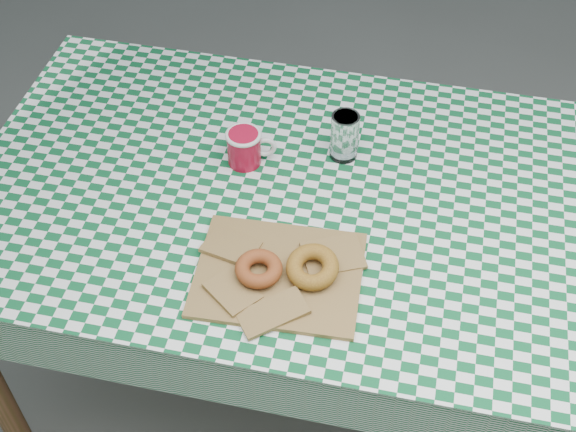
{
  "coord_description": "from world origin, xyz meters",
  "views": [
    {
      "loc": [
        0.1,
        -1.34,
        1.96
      ],
      "look_at": [
        -0.03,
        -0.27,
        0.79
      ],
      "focal_mm": 48.44,
      "sensor_mm": 36.0,
      "label": 1
    }
  ],
  "objects_px": {
    "table": "(274,294)",
    "coffee_mug": "(244,148)",
    "paper_bag": "(279,273)",
    "drinking_glass": "(344,136)"
  },
  "relations": [
    {
      "from": "drinking_glass",
      "to": "table",
      "type": "bearing_deg",
      "value": -139.3
    },
    {
      "from": "paper_bag",
      "to": "table",
      "type": "bearing_deg",
      "value": 100.87
    },
    {
      "from": "coffee_mug",
      "to": "paper_bag",
      "type": "bearing_deg",
      "value": -79.52
    },
    {
      "from": "paper_bag",
      "to": "coffee_mug",
      "type": "relative_size",
      "value": 2.17
    },
    {
      "from": "coffee_mug",
      "to": "drinking_glass",
      "type": "distance_m",
      "value": 0.22
    },
    {
      "from": "paper_bag",
      "to": "drinking_glass",
      "type": "relative_size",
      "value": 2.85
    },
    {
      "from": "drinking_glass",
      "to": "paper_bag",
      "type": "bearing_deg",
      "value": -105.61
    },
    {
      "from": "table",
      "to": "coffee_mug",
      "type": "height_order",
      "value": "coffee_mug"
    },
    {
      "from": "table",
      "to": "coffee_mug",
      "type": "relative_size",
      "value": 8.81
    },
    {
      "from": "coffee_mug",
      "to": "drinking_glass",
      "type": "xyz_separation_m",
      "value": [
        0.22,
        0.05,
        0.01
      ]
    }
  ]
}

